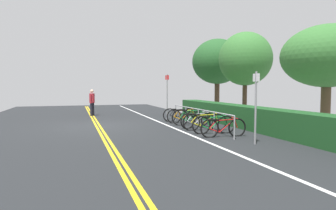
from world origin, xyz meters
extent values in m
cube|color=#232628|center=(0.00, 0.00, -0.03)|extent=(30.60, 11.94, 0.05)
cube|color=gold|center=(0.00, -0.08, 0.00)|extent=(27.54, 0.10, 0.00)
cube|color=gold|center=(0.00, 0.08, 0.00)|extent=(27.54, 0.10, 0.00)
cube|color=white|center=(0.00, 3.04, 0.00)|extent=(27.54, 0.12, 0.00)
cylinder|color=#9EA0A5|center=(-0.92, 4.08, 0.40)|extent=(0.05, 0.05, 0.80)
cylinder|color=#9EA0A5|center=(0.56, 4.08, 0.40)|extent=(0.05, 0.05, 0.80)
cylinder|color=#9EA0A5|center=(2.04, 4.08, 0.40)|extent=(0.05, 0.05, 0.80)
cylinder|color=#9EA0A5|center=(3.52, 4.08, 0.40)|extent=(0.05, 0.05, 0.80)
cylinder|color=#9EA0A5|center=(5.00, 4.08, 0.40)|extent=(0.05, 0.05, 0.80)
cylinder|color=#9EA0A5|center=(2.04, 4.08, 0.80)|extent=(5.92, 0.04, 0.04)
torus|color=black|center=(-0.34, 4.64, 0.32)|extent=(0.14, 0.70, 0.70)
torus|color=black|center=(-0.48, 3.60, 0.32)|extent=(0.14, 0.70, 0.70)
cylinder|color=black|center=(-0.39, 4.25, 0.40)|extent=(0.11, 0.60, 0.48)
cylinder|color=black|center=(-0.40, 4.18, 0.61)|extent=(0.13, 0.71, 0.07)
cylinder|color=black|center=(-0.44, 3.90, 0.39)|extent=(0.06, 0.17, 0.43)
cylinder|color=black|center=(-0.45, 3.78, 0.25)|extent=(0.08, 0.38, 0.18)
cylinder|color=black|center=(-0.46, 3.71, 0.46)|extent=(0.07, 0.26, 0.30)
cylinder|color=black|center=(-0.35, 4.59, 0.48)|extent=(0.05, 0.14, 0.32)
cube|color=black|center=(-0.45, 3.83, 0.63)|extent=(0.10, 0.21, 0.05)
cylinder|color=black|center=(-0.36, 4.53, 0.68)|extent=(0.46, 0.09, 0.03)
torus|color=black|center=(0.45, 4.55, 0.33)|extent=(0.20, 0.71, 0.71)
torus|color=black|center=(0.24, 3.58, 0.33)|extent=(0.20, 0.71, 0.71)
cylinder|color=orange|center=(0.37, 4.19, 0.41)|extent=(0.15, 0.56, 0.49)
cylinder|color=orange|center=(0.36, 4.12, 0.62)|extent=(0.18, 0.67, 0.07)
cylinder|color=orange|center=(0.30, 3.86, 0.39)|extent=(0.07, 0.17, 0.44)
cylinder|color=orange|center=(0.28, 3.75, 0.25)|extent=(0.11, 0.36, 0.18)
cylinder|color=orange|center=(0.26, 3.69, 0.47)|extent=(0.09, 0.25, 0.30)
cylinder|color=orange|center=(0.44, 4.50, 0.48)|extent=(0.06, 0.14, 0.32)
cube|color=black|center=(0.29, 3.79, 0.64)|extent=(0.12, 0.21, 0.05)
cylinder|color=orange|center=(0.43, 4.45, 0.69)|extent=(0.46, 0.12, 0.03)
torus|color=black|center=(1.35, 4.54, 0.36)|extent=(0.27, 0.76, 0.77)
torus|color=black|center=(1.08, 3.59, 0.36)|extent=(0.27, 0.76, 0.77)
cylinder|color=#198C38|center=(1.25, 4.18, 0.45)|extent=(0.19, 0.56, 0.53)
cylinder|color=#198C38|center=(1.23, 4.12, 0.68)|extent=(0.22, 0.66, 0.07)
cylinder|color=#198C38|center=(1.16, 3.86, 0.43)|extent=(0.08, 0.17, 0.47)
cylinder|color=#198C38|center=(1.13, 3.76, 0.28)|extent=(0.13, 0.36, 0.19)
cylinder|color=#198C38|center=(1.11, 3.70, 0.51)|extent=(0.10, 0.25, 0.32)
cylinder|color=#198C38|center=(1.34, 4.49, 0.53)|extent=(0.07, 0.14, 0.35)
cube|color=black|center=(1.14, 3.80, 0.69)|extent=(0.13, 0.21, 0.05)
cylinder|color=#198C38|center=(1.33, 4.45, 0.75)|extent=(0.45, 0.15, 0.03)
torus|color=black|center=(1.93, 4.55, 0.31)|extent=(0.18, 0.68, 0.68)
torus|color=black|center=(2.12, 3.54, 0.31)|extent=(0.18, 0.68, 0.68)
cylinder|color=silver|center=(2.00, 4.17, 0.39)|extent=(0.15, 0.59, 0.47)
cylinder|color=silver|center=(2.01, 4.11, 0.60)|extent=(0.17, 0.70, 0.07)
cylinder|color=silver|center=(2.07, 3.83, 0.38)|extent=(0.07, 0.17, 0.42)
cylinder|color=silver|center=(2.09, 3.71, 0.24)|extent=(0.11, 0.38, 0.17)
cylinder|color=silver|center=(2.10, 3.65, 0.45)|extent=(0.08, 0.26, 0.29)
cylinder|color=silver|center=(1.94, 4.50, 0.46)|extent=(0.06, 0.14, 0.31)
cube|color=black|center=(2.08, 3.76, 0.61)|extent=(0.12, 0.21, 0.05)
cylinder|color=silver|center=(1.95, 4.45, 0.66)|extent=(0.46, 0.11, 0.03)
torus|color=black|center=(2.96, 4.54, 0.33)|extent=(0.25, 0.71, 0.72)
torus|color=black|center=(2.67, 3.49, 0.33)|extent=(0.25, 0.71, 0.72)
cylinder|color=yellow|center=(2.85, 4.14, 0.41)|extent=(0.20, 0.61, 0.49)
cylinder|color=yellow|center=(2.83, 4.07, 0.63)|extent=(0.23, 0.73, 0.07)
cylinder|color=yellow|center=(2.75, 3.79, 0.40)|extent=(0.08, 0.18, 0.44)
cylinder|color=yellow|center=(2.72, 3.67, 0.26)|extent=(0.14, 0.39, 0.18)
cylinder|color=yellow|center=(2.70, 3.60, 0.47)|extent=(0.11, 0.27, 0.31)
cylinder|color=yellow|center=(2.95, 4.48, 0.49)|extent=(0.07, 0.15, 0.33)
cube|color=black|center=(2.73, 3.72, 0.64)|extent=(0.13, 0.21, 0.05)
cylinder|color=yellow|center=(2.93, 4.43, 0.70)|extent=(0.45, 0.15, 0.03)
torus|color=black|center=(3.74, 4.47, 0.33)|extent=(0.15, 0.71, 0.71)
torus|color=black|center=(3.61, 3.50, 0.33)|extent=(0.15, 0.71, 0.71)
cylinder|color=#198C38|center=(3.69, 4.10, 0.41)|extent=(0.11, 0.56, 0.49)
cylinder|color=#198C38|center=(3.69, 4.04, 0.62)|extent=(0.13, 0.67, 0.07)
cylinder|color=#198C38|center=(3.65, 3.77, 0.39)|extent=(0.06, 0.17, 0.44)
cylinder|color=#198C38|center=(3.63, 3.67, 0.25)|extent=(0.08, 0.36, 0.18)
cylinder|color=#198C38|center=(3.63, 3.60, 0.47)|extent=(0.07, 0.25, 0.30)
cylinder|color=#198C38|center=(3.74, 4.42, 0.48)|extent=(0.05, 0.14, 0.32)
cube|color=black|center=(3.64, 3.71, 0.64)|extent=(0.11, 0.21, 0.05)
cylinder|color=#198C38|center=(3.73, 4.37, 0.69)|extent=(0.46, 0.09, 0.03)
torus|color=black|center=(4.46, 4.51, 0.31)|extent=(0.10, 0.69, 0.69)
torus|color=black|center=(4.39, 3.46, 0.31)|extent=(0.10, 0.69, 0.69)
cylinder|color=red|center=(4.44, 4.12, 0.39)|extent=(0.07, 0.60, 0.47)
cylinder|color=red|center=(4.43, 4.05, 0.60)|extent=(0.08, 0.71, 0.07)
cylinder|color=red|center=(4.41, 3.76, 0.38)|extent=(0.05, 0.17, 0.42)
cylinder|color=red|center=(4.41, 3.65, 0.24)|extent=(0.06, 0.38, 0.18)
cylinder|color=red|center=(4.40, 3.58, 0.45)|extent=(0.05, 0.26, 0.29)
cylinder|color=red|center=(4.46, 4.46, 0.46)|extent=(0.04, 0.14, 0.31)
cube|color=black|center=(4.41, 3.69, 0.61)|extent=(0.09, 0.20, 0.05)
cylinder|color=red|center=(4.45, 4.40, 0.66)|extent=(0.46, 0.06, 0.03)
cylinder|color=#1E1E2D|center=(-4.65, -0.04, 0.40)|extent=(0.14, 0.14, 0.80)
cylinder|color=#1E1E2D|center=(-4.89, 0.08, 0.40)|extent=(0.14, 0.14, 0.80)
cylinder|color=#B22633|center=(-4.77, 0.02, 1.08)|extent=(0.32, 0.32, 0.56)
sphere|color=beige|center=(-4.77, 0.02, 1.50)|extent=(0.22, 0.22, 0.22)
cylinder|color=#B22633|center=(-4.59, -0.07, 1.04)|extent=(0.09, 0.09, 0.55)
cylinder|color=#B22633|center=(-4.95, 0.11, 1.04)|extent=(0.09, 0.09, 0.55)
cylinder|color=gray|center=(-1.52, 3.79, 1.22)|extent=(0.06, 0.06, 2.45)
cube|color=red|center=(-1.52, 3.79, 2.27)|extent=(0.36, 0.09, 0.24)
cylinder|color=gray|center=(5.90, 4.26, 1.11)|extent=(0.06, 0.06, 2.22)
cube|color=white|center=(5.90, 4.26, 2.04)|extent=(0.36, 0.07, 0.24)
cube|color=#1C4C21|center=(3.54, 6.06, 0.47)|extent=(14.92, 0.95, 0.94)
cylinder|color=#473323|center=(-3.54, 7.84, 1.05)|extent=(0.32, 0.32, 2.09)
ellipsoid|color=#235626|center=(-3.54, 7.84, 3.39)|extent=(3.24, 3.24, 2.89)
cylinder|color=#473323|center=(0.40, 7.39, 0.98)|extent=(0.23, 0.23, 1.97)
ellipsoid|color=#387533|center=(0.40, 7.39, 3.19)|extent=(2.70, 2.70, 2.73)
cylinder|color=brown|center=(4.97, 7.94, 0.93)|extent=(0.35, 0.35, 1.86)
ellipsoid|color=#387533|center=(4.97, 7.94, 2.89)|extent=(3.31, 3.31, 2.31)
camera|label=1|loc=(13.49, -0.97, 1.76)|focal=31.12mm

